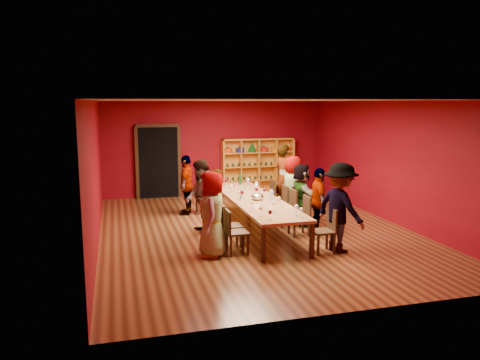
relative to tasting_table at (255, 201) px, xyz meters
name	(u,v)px	position (x,y,z in m)	size (l,w,h in m)	color
room_shell	(255,167)	(0.00, 0.00, 0.80)	(7.10, 9.10, 3.04)	#4C2714
tasting_table	(255,201)	(0.00, 0.00, 0.00)	(1.10, 4.50, 0.75)	#A16B43
doorway	(158,162)	(-1.80, 4.43, 0.42)	(1.40, 0.17, 2.30)	black
shelving_unit	(257,163)	(1.40, 4.32, 0.28)	(2.40, 0.40, 1.80)	gold
chair_person_left_0	(233,230)	(-0.91, -1.55, -0.20)	(0.42, 0.42, 0.89)	black
person_left_0	(212,214)	(-1.33, -1.55, 0.14)	(0.82, 0.44, 1.67)	#5E91C1
chair_person_left_1	(227,223)	(-0.91, -1.05, -0.20)	(0.42, 0.42, 0.89)	black
person_left_1	(215,209)	(-1.17, -1.05, 0.11)	(0.59, 0.43, 1.63)	#CD8999
chair_person_left_2	(217,212)	(-0.91, -0.04, -0.20)	(0.42, 0.42, 0.89)	black
person_left_2	(201,198)	(-1.27, -0.04, 0.15)	(0.83, 0.45, 1.70)	#D99191
chair_person_left_4	(201,195)	(-0.91, 1.99, -0.20)	(0.42, 0.42, 0.89)	black
person_left_4	(187,185)	(-1.29, 1.99, 0.10)	(0.93, 0.42, 1.59)	#141737
chair_person_right_0	(327,228)	(0.91, -1.92, -0.20)	(0.42, 0.42, 0.89)	black
person_right_0	(340,207)	(1.19, -1.92, 0.20)	(1.16, 0.48, 1.79)	pink
chair_person_right_1	(302,214)	(0.91, -0.67, -0.20)	(0.42, 0.42, 0.89)	black
person_right_1	(319,201)	(1.30, -0.67, 0.06)	(0.89, 0.40, 1.52)	#4D4C52
chair_person_right_2	(289,206)	(0.91, 0.14, -0.20)	(0.42, 0.42, 0.89)	black
person_right_2	(302,195)	(1.22, 0.14, 0.06)	(1.41, 0.40, 1.52)	white
chair_person_right_3	(281,201)	(0.91, 0.72, -0.20)	(0.42, 0.42, 0.89)	black
person_right_3	(293,188)	(1.22, 0.72, 0.11)	(0.80, 0.43, 1.63)	silver
chair_person_right_4	(269,194)	(0.91, 1.67, -0.20)	(0.42, 0.42, 0.89)	black
person_right_4	(284,178)	(1.33, 1.67, 0.22)	(0.67, 0.49, 1.84)	#47474B
wine_glass_0	(270,213)	(-0.29, -1.95, 0.19)	(0.08, 0.08, 0.19)	silver
wine_glass_1	(240,193)	(-0.36, -0.01, 0.20)	(0.08, 0.08, 0.20)	silver
wine_glass_2	(257,190)	(0.13, 0.28, 0.20)	(0.09, 0.09, 0.21)	silver
wine_glass_3	(265,190)	(0.29, 0.17, 0.21)	(0.09, 0.09, 0.22)	silver
wine_glass_4	(273,204)	(0.01, -1.27, 0.21)	(0.09, 0.09, 0.21)	silver
wine_glass_5	(248,180)	(0.32, 1.68, 0.21)	(0.09, 0.09, 0.21)	silver
wine_glass_6	(257,186)	(0.26, 0.72, 0.21)	(0.09, 0.09, 0.21)	silver
wine_glass_7	(296,207)	(0.33, -1.74, 0.21)	(0.09, 0.09, 0.22)	silver
wine_glass_8	(221,180)	(-0.37, 1.96, 0.20)	(0.08, 0.08, 0.21)	silver
wine_glass_9	(256,184)	(0.34, 1.00, 0.21)	(0.09, 0.09, 0.22)	silver
wine_glass_10	(233,186)	(-0.28, 0.98, 0.19)	(0.08, 0.08, 0.19)	silver
wine_glass_11	(301,210)	(0.36, -1.91, 0.19)	(0.08, 0.08, 0.19)	silver
wine_glass_12	(242,193)	(-0.32, -0.04, 0.21)	(0.09, 0.09, 0.22)	silver
wine_glass_13	(279,199)	(0.27, -0.88, 0.20)	(0.09, 0.09, 0.21)	silver
wine_glass_14	(226,181)	(-0.26, 1.76, 0.20)	(0.08, 0.08, 0.21)	silver
wine_glass_15	(252,203)	(-0.36, -1.02, 0.18)	(0.07, 0.07, 0.18)	silver
wine_glass_16	(259,197)	(-0.06, -0.54, 0.20)	(0.08, 0.08, 0.20)	silver
wine_glass_17	(231,187)	(-0.37, 0.75, 0.21)	(0.09, 0.09, 0.22)	silver
wine_glass_18	(261,209)	(-0.38, -1.65, 0.20)	(0.08, 0.08, 0.21)	silver
spittoon_bowl	(258,197)	(0.03, -0.14, 0.12)	(0.30, 0.30, 0.16)	silver
carafe_a	(242,194)	(-0.28, 0.11, 0.16)	(0.11, 0.11, 0.25)	silver
carafe_b	(271,196)	(0.26, -0.42, 0.18)	(0.13, 0.13, 0.28)	silver
wine_bottle	(240,180)	(0.17, 1.93, 0.18)	(0.10, 0.10, 0.33)	#133417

